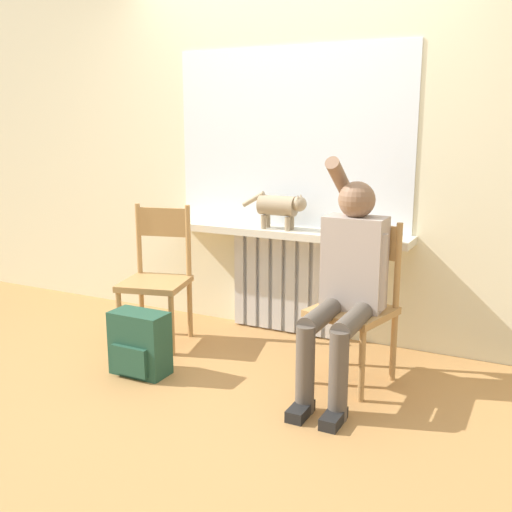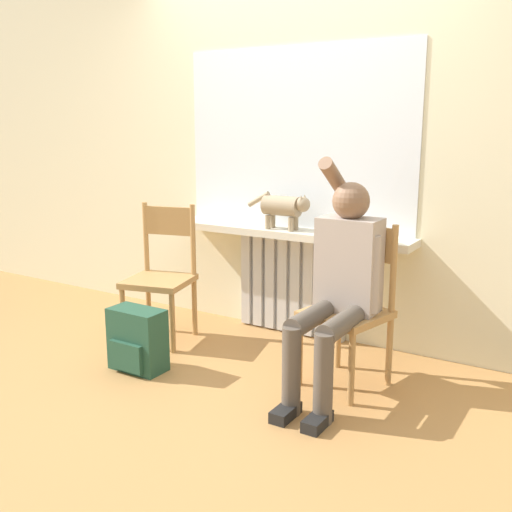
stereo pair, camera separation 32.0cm
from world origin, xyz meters
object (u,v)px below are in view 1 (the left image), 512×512
cat (280,206)px  chair_left (157,275)px  chair_right (356,302)px  person (348,277)px  backpack (139,344)px

cat → chair_left: bearing=-146.3°
chair_right → cat: 0.95m
person → cat: size_ratio=2.73×
chair_right → cat: cat is taller
chair_left → person: (1.38, -0.14, 0.18)m
chair_left → backpack: (0.23, -0.50, -0.28)m
backpack → chair_left: bearing=114.1°
cat → chair_right: bearing=-33.9°
person → cat: person is taller
cat → person: bearing=-41.4°
chair_right → person: bearing=-81.3°
chair_left → chair_right: same height
person → backpack: size_ratio=3.39×
chair_right → cat: size_ratio=1.96×
chair_left → cat: (0.70, 0.47, 0.45)m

